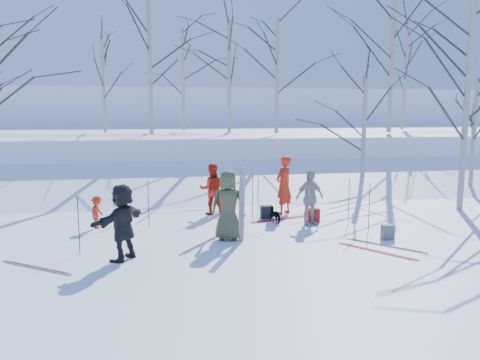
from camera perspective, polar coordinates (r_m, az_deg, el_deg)
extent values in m
plane|color=white|center=(12.21, 1.25, -7.05)|extent=(120.00, 120.00, 0.00)
cube|color=white|center=(18.94, -2.93, -1.07)|extent=(70.00, 9.49, 4.12)
cube|color=white|center=(28.73, -5.45, 3.81)|extent=(70.00, 18.00, 2.20)
cube|color=white|center=(49.61, -7.48, 6.82)|extent=(90.00, 30.00, 6.00)
imported|color=#404529|center=(11.84, -1.45, -3.11)|extent=(0.98, 0.75, 1.79)
imported|color=red|center=(14.91, 5.37, -0.62)|extent=(0.81, 0.77, 1.86)
imported|color=red|center=(14.84, -3.45, -1.11)|extent=(0.79, 0.62, 1.62)
imported|color=red|center=(13.67, -17.01, -3.77)|extent=(0.49, 0.66, 0.92)
imported|color=beige|center=(13.57, 8.49, -2.16)|extent=(1.00, 0.65, 1.58)
imported|color=black|center=(10.57, -14.12, -5.00)|extent=(1.33, 1.56, 1.69)
imported|color=black|center=(13.77, 4.38, -4.26)|extent=(0.46, 0.63, 0.49)
cube|color=silver|center=(11.64, 0.04, -3.01)|extent=(0.10, 0.17, 1.90)
cube|color=silver|center=(11.63, 0.40, -3.02)|extent=(0.09, 0.23, 1.89)
cylinder|color=black|center=(11.39, -19.08, -5.17)|extent=(0.02, 0.02, 1.34)
cylinder|color=black|center=(14.60, 2.21, -1.81)|extent=(0.02, 0.02, 1.34)
cylinder|color=black|center=(13.20, 15.47, -3.20)|extent=(0.02, 0.02, 1.34)
cylinder|color=black|center=(14.39, 1.54, -1.96)|extent=(0.02, 0.02, 1.34)
cylinder|color=black|center=(13.74, 13.12, -2.67)|extent=(0.02, 0.02, 1.34)
cylinder|color=black|center=(13.41, -11.10, -2.88)|extent=(0.02, 0.02, 1.34)
cube|color=maroon|center=(13.98, 8.96, -4.29)|extent=(0.32, 0.22, 0.42)
cube|color=#56585E|center=(12.60, 17.56, -6.07)|extent=(0.30, 0.20, 0.38)
cube|color=black|center=(14.33, 3.22, -3.93)|extent=(0.34, 0.24, 0.40)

